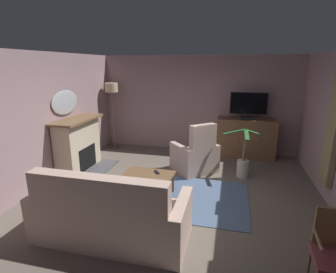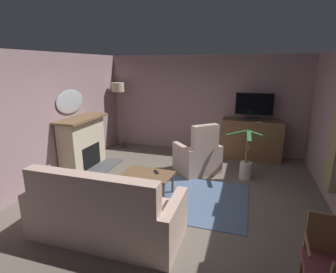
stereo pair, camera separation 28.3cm
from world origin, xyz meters
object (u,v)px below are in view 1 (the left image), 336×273
object	(u,v)px
wall_mirror_oval	(65,102)
floor_lamp	(112,96)
tv_cabinet	(245,139)
sofa_floral	(110,217)
potted_plant_on_hearth_side	(243,164)
coffee_table	(148,176)
fireplace	(79,146)
armchair_near_window	(196,156)
television	(248,105)
tv_remote	(157,172)

from	to	relation	value
wall_mirror_oval	floor_lamp	bearing A→B (deg)	81.75
tv_cabinet	sofa_floral	size ratio (longest dim) A/B	0.70
sofa_floral	potted_plant_on_hearth_side	distance (m)	3.24
coffee_table	potted_plant_on_hearth_side	world-z (taller)	potted_plant_on_hearth_side
fireplace	tv_cabinet	world-z (taller)	fireplace
floor_lamp	coffee_table	bearing A→B (deg)	-53.82
armchair_near_window	television	bearing A→B (deg)	47.31
fireplace	armchair_near_window	bearing A→B (deg)	12.24
sofa_floral	tv_cabinet	bearing A→B (deg)	63.92
fireplace	armchair_near_window	distance (m)	2.68
tv_cabinet	fireplace	bearing A→B (deg)	-153.67
armchair_near_window	coffee_table	bearing A→B (deg)	-117.11
wall_mirror_oval	sofa_floral	distance (m)	3.21
wall_mirror_oval	coffee_table	size ratio (longest dim) A/B	0.98
fireplace	coffee_table	bearing A→B (deg)	-22.60
tv_remote	floor_lamp	bearing A→B (deg)	-176.78
coffee_table	floor_lamp	size ratio (longest dim) A/B	0.51
tv_cabinet	tv_remote	size ratio (longest dim) A/B	8.80
tv_remote	potted_plant_on_hearth_side	size ratio (longest dim) A/B	0.15
potted_plant_on_hearth_side	tv_remote	bearing A→B (deg)	-143.17
wall_mirror_oval	fireplace	bearing A→B (deg)	0.00
wall_mirror_oval	sofa_floral	world-z (taller)	wall_mirror_oval
armchair_near_window	floor_lamp	size ratio (longest dim) A/B	0.62
fireplace	wall_mirror_oval	bearing A→B (deg)	180.00
fireplace	floor_lamp	xyz separation A→B (m)	(0.01, 1.80, 0.95)
coffee_table	tv_remote	world-z (taller)	tv_remote
coffee_table	tv_remote	xyz separation A→B (m)	(0.14, 0.09, 0.06)
wall_mirror_oval	potted_plant_on_hearth_side	size ratio (longest dim) A/B	0.85
tv_cabinet	sofa_floral	distance (m)	4.47
wall_mirror_oval	tv_remote	xyz separation A→B (m)	(2.30, -0.71, -1.14)
potted_plant_on_hearth_side	floor_lamp	bearing A→B (deg)	160.32
fireplace	armchair_near_window	size ratio (longest dim) A/B	1.20
potted_plant_on_hearth_side	fireplace	bearing A→B (deg)	-172.29
coffee_table	potted_plant_on_hearth_side	size ratio (longest dim) A/B	0.87
wall_mirror_oval	potted_plant_on_hearth_side	xyz separation A→B (m)	(3.90, 0.50, -1.28)
television	sofa_floral	world-z (taller)	television
sofa_floral	floor_lamp	xyz separation A→B (m)	(-1.77, 3.95, 1.18)
television	floor_lamp	world-z (taller)	floor_lamp
fireplace	wall_mirror_oval	size ratio (longest dim) A/B	1.52
coffee_table	tv_cabinet	bearing A→B (deg)	55.27
tv_remote	floor_lamp	xyz separation A→B (m)	(-2.04, 2.51, 1.09)
television	tv_remote	bearing A→B (deg)	-124.07
television	floor_lamp	distance (m)	3.74
tv_cabinet	potted_plant_on_hearth_side	size ratio (longest dim) A/B	1.36
television	fireplace	bearing A→B (deg)	-154.32
tv_cabinet	coffee_table	distance (m)	3.23
fireplace	coffee_table	xyz separation A→B (m)	(1.91, -0.80, -0.20)
tv_remote	wall_mirror_oval	bearing A→B (deg)	-143.00
potted_plant_on_hearth_side	floor_lamp	world-z (taller)	floor_lamp
fireplace	sofa_floral	xyz separation A→B (m)	(1.79, -2.15, -0.23)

